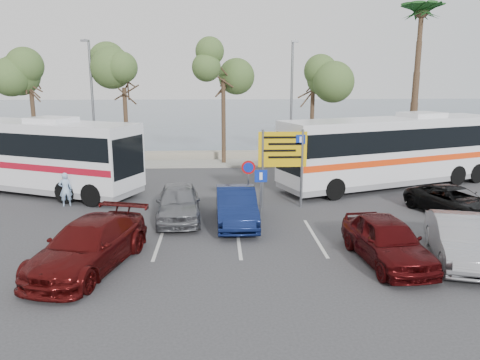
{
  "coord_description": "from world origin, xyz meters",
  "views": [
    {
      "loc": [
        -1.95,
        -17.54,
        5.94
      ],
      "look_at": [
        -0.93,
        3.0,
        1.35
      ],
      "focal_mm": 35.0,
      "sensor_mm": 36.0,
      "label": 1
    }
  ],
  "objects_px": {
    "street_lamp_left": "(92,97)",
    "suv_black": "(455,202)",
    "direction_sign": "(283,155)",
    "coach_bus_right": "(391,153)",
    "car_silver_b": "(459,240)",
    "pedestrian_far": "(334,175)",
    "car_blue": "(236,206)",
    "car_red": "(387,240)",
    "pedestrian_near": "(66,189)",
    "coach_bus_left": "(26,157)",
    "car_maroon": "(89,245)",
    "street_lamp_right": "(292,97)",
    "car_silver_a": "(178,202)"
  },
  "relations": [
    {
      "from": "car_blue",
      "to": "suv_black",
      "type": "height_order",
      "value": "car_blue"
    },
    {
      "from": "street_lamp_left",
      "to": "car_red",
      "type": "relative_size",
      "value": 1.81
    },
    {
      "from": "street_lamp_left",
      "to": "car_silver_b",
      "type": "distance_m",
      "value": 23.61
    },
    {
      "from": "street_lamp_left",
      "to": "pedestrian_near",
      "type": "relative_size",
      "value": 5.03
    },
    {
      "from": "street_lamp_left",
      "to": "car_blue",
      "type": "relative_size",
      "value": 1.77
    },
    {
      "from": "street_lamp_left",
      "to": "coach_bus_right",
      "type": "xyz_separation_m",
      "value": [
        17.5,
        -6.44,
        -2.75
      ]
    },
    {
      "from": "coach_bus_left",
      "to": "pedestrian_far",
      "type": "xyz_separation_m",
      "value": [
        16.0,
        -0.83,
        -0.94
      ]
    },
    {
      "from": "car_maroon",
      "to": "car_silver_a",
      "type": "bearing_deg",
      "value": 80.44
    },
    {
      "from": "street_lamp_left",
      "to": "pedestrian_near",
      "type": "xyz_separation_m",
      "value": [
        1.0,
        -9.64,
        -3.8
      ]
    },
    {
      "from": "suv_black",
      "to": "pedestrian_near",
      "type": "relative_size",
      "value": 2.82
    },
    {
      "from": "coach_bus_right",
      "to": "car_silver_a",
      "type": "height_order",
      "value": "coach_bus_right"
    },
    {
      "from": "suv_black",
      "to": "pedestrian_far",
      "type": "bearing_deg",
      "value": 113.04
    },
    {
      "from": "car_red",
      "to": "car_silver_b",
      "type": "xyz_separation_m",
      "value": [
        2.4,
        0.0,
        -0.02
      ]
    },
    {
      "from": "street_lamp_right",
      "to": "car_silver_a",
      "type": "bearing_deg",
      "value": -118.77
    },
    {
      "from": "car_silver_b",
      "to": "pedestrian_far",
      "type": "relative_size",
      "value": 2.51
    },
    {
      "from": "coach_bus_right",
      "to": "pedestrian_near",
      "type": "relative_size",
      "value": 8.12
    },
    {
      "from": "street_lamp_left",
      "to": "car_silver_b",
      "type": "xyz_separation_m",
      "value": [
        15.9,
        -17.02,
        -3.86
      ]
    },
    {
      "from": "direction_sign",
      "to": "coach_bus_right",
      "type": "xyz_separation_m",
      "value": [
        6.5,
        3.88,
        -0.58
      ]
    },
    {
      "from": "street_lamp_right",
      "to": "coach_bus_right",
      "type": "relative_size",
      "value": 0.62
    },
    {
      "from": "coach_bus_left",
      "to": "car_blue",
      "type": "xyz_separation_m",
      "value": [
        10.68,
        -6.11,
        -1.08
      ]
    },
    {
      "from": "street_lamp_left",
      "to": "coach_bus_left",
      "type": "distance_m",
      "value": 7.42
    },
    {
      "from": "coach_bus_left",
      "to": "car_silver_b",
      "type": "bearing_deg",
      "value": -30.32
    },
    {
      "from": "car_silver_a",
      "to": "suv_black",
      "type": "relative_size",
      "value": 0.99
    },
    {
      "from": "car_red",
      "to": "pedestrian_far",
      "type": "xyz_separation_m",
      "value": [
        0.62,
        9.57,
        0.13
      ]
    },
    {
      "from": "coach_bus_left",
      "to": "coach_bus_right",
      "type": "bearing_deg",
      "value": 0.53
    },
    {
      "from": "coach_bus_left",
      "to": "pedestrian_near",
      "type": "distance_m",
      "value": 4.3
    },
    {
      "from": "car_silver_a",
      "to": "car_silver_b",
      "type": "xyz_separation_m",
      "value": [
        9.5,
        -5.0,
        -0.02
      ]
    },
    {
      "from": "suv_black",
      "to": "car_silver_b",
      "type": "distance_m",
      "value": 5.55
    },
    {
      "from": "coach_bus_right",
      "to": "car_red",
      "type": "xyz_separation_m",
      "value": [
        -4.0,
        -10.58,
        -1.09
      ]
    },
    {
      "from": "coach_bus_right",
      "to": "direction_sign",
      "type": "bearing_deg",
      "value": -149.12
    },
    {
      "from": "coach_bus_right",
      "to": "pedestrian_near",
      "type": "xyz_separation_m",
      "value": [
        -16.5,
        -3.2,
        -1.05
      ]
    },
    {
      "from": "street_lamp_left",
      "to": "street_lamp_right",
      "type": "xyz_separation_m",
      "value": [
        13.0,
        0.0,
        0.0
      ]
    },
    {
      "from": "street_lamp_left",
      "to": "suv_black",
      "type": "distance_m",
      "value": 22.25
    },
    {
      "from": "car_red",
      "to": "coach_bus_right",
      "type": "bearing_deg",
      "value": 64.13
    },
    {
      "from": "car_silver_b",
      "to": "pedestrian_far",
      "type": "bearing_deg",
      "value": 116.52
    },
    {
      "from": "car_blue",
      "to": "car_red",
      "type": "bearing_deg",
      "value": -43.47
    },
    {
      "from": "street_lamp_left",
      "to": "car_maroon",
      "type": "relative_size",
      "value": 1.53
    },
    {
      "from": "pedestrian_near",
      "to": "pedestrian_far",
      "type": "xyz_separation_m",
      "value": [
        13.12,
        2.19,
        0.09
      ]
    },
    {
      "from": "street_lamp_right",
      "to": "car_silver_a",
      "type": "xyz_separation_m",
      "value": [
        -6.6,
        -12.02,
        -3.84
      ]
    },
    {
      "from": "car_blue",
      "to": "car_silver_b",
      "type": "distance_m",
      "value": 8.3
    },
    {
      "from": "car_silver_a",
      "to": "car_maroon",
      "type": "xyz_separation_m",
      "value": [
        -2.4,
        -5.0,
        0.0
      ]
    },
    {
      "from": "car_blue",
      "to": "car_silver_b",
      "type": "xyz_separation_m",
      "value": [
        7.1,
        -4.3,
        -0.01
      ]
    },
    {
      "from": "car_red",
      "to": "pedestrian_near",
      "type": "relative_size",
      "value": 2.78
    },
    {
      "from": "street_lamp_right",
      "to": "car_silver_b",
      "type": "bearing_deg",
      "value": -80.33
    },
    {
      "from": "coach_bus_right",
      "to": "suv_black",
      "type": "bearing_deg",
      "value": -81.84
    },
    {
      "from": "street_lamp_left",
      "to": "car_blue",
      "type": "xyz_separation_m",
      "value": [
        8.8,
        -12.72,
        -3.85
      ]
    },
    {
      "from": "street_lamp_right",
      "to": "car_silver_b",
      "type": "relative_size",
      "value": 1.8
    },
    {
      "from": "street_lamp_left",
      "to": "street_lamp_right",
      "type": "relative_size",
      "value": 1.0
    },
    {
      "from": "suv_black",
      "to": "pedestrian_near",
      "type": "distance_m",
      "value": 17.46
    },
    {
      "from": "coach_bus_left",
      "to": "car_silver_a",
      "type": "relative_size",
      "value": 2.85
    }
  ]
}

